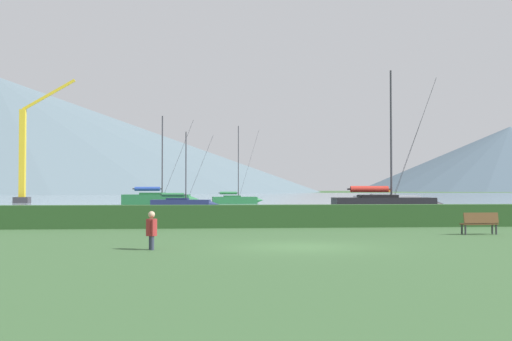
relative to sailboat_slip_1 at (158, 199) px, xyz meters
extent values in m
plane|color=#385B33|center=(8.21, -56.83, -0.76)|extent=(1000.00, 1000.00, 0.00)
cube|color=#8499A8|center=(8.21, 80.17, -0.76)|extent=(320.00, 246.00, 0.00)
cube|color=#284C23|center=(8.21, -45.83, -0.19)|extent=(80.00, 1.20, 1.15)
cube|color=#236B38|center=(-0.12, 0.01, -0.13)|extent=(8.20, 3.47, 1.25)
cone|color=#236B38|center=(4.42, -0.42, -0.13)|extent=(1.46, 1.19, 1.07)
cube|color=#206032|center=(-0.58, 0.05, 0.32)|extent=(3.13, 2.19, 0.80)
cylinder|color=#333338|center=(0.56, -0.05, 4.97)|extent=(0.16, 0.16, 10.10)
cylinder|color=#333338|center=(-1.23, 0.12, 1.18)|extent=(3.59, 0.47, 0.14)
cylinder|color=#2847A3|center=(-1.23, 0.12, 1.18)|extent=(3.09, 0.79, 0.50)
cylinder|color=#333338|center=(2.43, -0.23, 4.72)|extent=(3.78, 0.39, 9.60)
cube|color=navy|center=(3.16, -15.33, -0.31)|extent=(5.85, 2.61, 0.89)
cone|color=navy|center=(6.37, -15.71, -0.31)|extent=(1.05, 0.87, 0.76)
cube|color=#1B2449|center=(2.84, -15.29, 0.01)|extent=(2.25, 1.60, 0.57)
cylinder|color=#333338|center=(3.64, -15.39, 3.25)|extent=(0.11, 0.11, 7.05)
cylinder|color=#333338|center=(2.38, -15.23, 0.62)|extent=(2.54, 0.40, 0.10)
cylinder|color=#2D7542|center=(2.38, -15.23, 0.62)|extent=(2.19, 0.61, 0.36)
cylinder|color=#333338|center=(4.97, -15.55, 3.08)|extent=(2.68, 0.35, 6.71)
cube|color=black|center=(19.59, -28.03, -0.13)|extent=(8.06, 3.03, 1.25)
cone|color=black|center=(24.13, -28.21, -0.13)|extent=(1.40, 1.12, 1.06)
cube|color=black|center=(19.13, -28.01, 0.32)|extent=(3.03, 2.02, 0.80)
cylinder|color=#333338|center=(20.27, -28.06, 5.34)|extent=(0.16, 0.16, 10.83)
cylinder|color=#333338|center=(18.48, -27.99, 1.17)|extent=(3.58, 0.27, 0.14)
cylinder|color=red|center=(18.48, -27.99, 1.17)|extent=(3.06, 0.62, 0.50)
cylinder|color=#333338|center=(22.15, -28.13, 5.07)|extent=(3.78, 0.18, 10.30)
cube|color=#9E9EA3|center=(26.68, -5.53, -0.18)|extent=(7.46, 2.99, 1.15)
cone|color=#9E9EA3|center=(30.85, -5.81, -0.18)|extent=(1.32, 1.06, 0.98)
cube|color=gray|center=(26.26, -5.50, 0.23)|extent=(2.83, 1.93, 0.73)
cylinder|color=#333338|center=(27.30, -5.57, 4.72)|extent=(0.15, 0.15, 9.71)
cylinder|color=#333338|center=(25.66, -5.46, 1.02)|extent=(3.29, 0.35, 0.13)
cylinder|color=orange|center=(25.66, -5.46, 1.02)|extent=(2.82, 0.65, 0.46)
cylinder|color=#333338|center=(29.02, -5.69, 4.48)|extent=(3.47, 0.27, 9.23)
cube|color=#236B38|center=(9.63, 4.98, -0.31)|extent=(5.83, 2.19, 0.91)
cone|color=#236B38|center=(12.92, 5.10, -0.31)|extent=(1.02, 0.81, 0.77)
cube|color=#206032|center=(9.30, 4.97, 0.02)|extent=(2.19, 1.46, 0.58)
cylinder|color=#333338|center=(10.12, 5.00, 4.56)|extent=(0.12, 0.12, 9.65)
cylinder|color=#333338|center=(8.83, 4.95, 0.64)|extent=(2.59, 0.20, 0.10)
cylinder|color=#2D7542|center=(8.83, 4.95, 0.64)|extent=(2.22, 0.45, 0.36)
cylinder|color=#333338|center=(11.48, 5.05, 4.32)|extent=(2.74, 0.13, 9.17)
cube|color=brown|center=(16.80, -51.71, -0.31)|extent=(1.59, 0.54, 0.06)
cube|color=brown|center=(16.81, -51.90, -0.04)|extent=(1.58, 0.22, 0.45)
cylinder|color=#333338|center=(17.50, -51.51, -0.54)|extent=(0.08, 0.08, 0.45)
cylinder|color=#333338|center=(16.09, -51.59, -0.54)|extent=(0.08, 0.08, 0.45)
cylinder|color=#333338|center=(17.52, -51.84, -0.54)|extent=(0.08, 0.08, 0.45)
cylinder|color=#333338|center=(16.11, -51.92, -0.54)|extent=(0.08, 0.08, 0.45)
cylinder|color=#2D3347|center=(3.21, -57.50, -0.54)|extent=(0.14, 0.14, 0.45)
cylinder|color=#2D3347|center=(3.17, -57.32, -0.54)|extent=(0.14, 0.14, 0.45)
cylinder|color=maroon|center=(3.19, -57.41, -0.04)|extent=(0.36, 0.36, 0.55)
cylinder|color=maroon|center=(3.24, -57.65, -0.01)|extent=(0.09, 0.09, 0.49)
cylinder|color=maroon|center=(3.13, -57.18, -0.01)|extent=(0.09, 0.09, 0.49)
sphere|color=tan|center=(3.19, -57.41, 0.38)|extent=(0.22, 0.22, 0.22)
cube|color=#333338|center=(-19.30, 12.95, -0.36)|extent=(2.00, 2.00, 0.80)
cube|color=gold|center=(-19.30, 12.95, 6.11)|extent=(0.80, 0.80, 12.14)
cube|color=gold|center=(-15.80, 12.95, 14.27)|extent=(7.19, 0.36, 4.50)
cone|color=#4C6070|center=(226.75, 358.08, 22.20)|extent=(216.44, 216.44, 45.92)
camera|label=1|loc=(4.62, -78.52, 1.22)|focal=45.18mm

